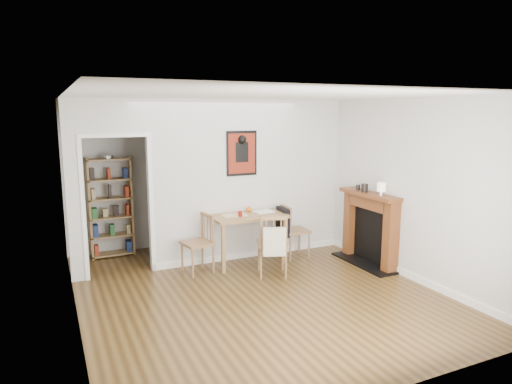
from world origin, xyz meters
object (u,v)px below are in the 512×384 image
dining_table (247,220)px  chair_front (272,244)px  red_glass (240,214)px  chair_right (294,230)px  chair_left (197,244)px  bookshelf (111,208)px  ceramic_jar_a (365,188)px  notebook (263,212)px  fireplace (370,226)px  orange_fruit (249,209)px  mantel_lamp (381,188)px  ceramic_jar_b (358,187)px

dining_table → chair_front: (0.11, -0.68, -0.23)m
red_glass → chair_right: bearing=1.7°
chair_front → red_glass: size_ratio=10.71×
chair_left → bookshelf: size_ratio=0.54×
ceramic_jar_a → dining_table: bearing=155.1°
bookshelf → notebook: (2.22, -1.27, -0.02)m
dining_table → fireplace: 1.97m
chair_front → orange_fruit: chair_front is taller
chair_front → fireplace: (1.67, -0.17, 0.14)m
chair_left → mantel_lamp: bearing=-22.5°
chair_left → notebook: bearing=7.4°
bookshelf → ceramic_jar_b: bearing=-27.6°
notebook → ceramic_jar_b: bearing=-24.1°
mantel_lamp → chair_front: bearing=162.6°
dining_table → red_glass: bearing=-145.9°
chair_right → notebook: bearing=168.0°
ceramic_jar_a → ceramic_jar_b: ceramic_jar_a is taller
notebook → mantel_lamp: bearing=-41.3°
ceramic_jar_b → fireplace: bearing=-74.1°
dining_table → notebook: bearing=5.8°
mantel_lamp → ceramic_jar_a: mantel_lamp is taller
orange_fruit → ceramic_jar_b: bearing=-24.9°
chair_right → ceramic_jar_a: (0.86, -0.71, 0.76)m
ceramic_jar_b → mantel_lamp: bearing=-91.8°
bookshelf → red_glass: 2.25m
fireplace → ceramic_jar_b: ceramic_jar_b is taller
chair_right → orange_fruit: size_ratio=10.83×
chair_right → bookshelf: (-2.74, 1.38, 0.36)m
chair_front → orange_fruit: 0.91m
fireplace → bookshelf: bearing=149.8°
dining_table → ceramic_jar_a: 1.93m
chair_left → fireplace: bearing=-15.4°
chair_front → ceramic_jar_b: 1.75m
chair_front → ceramic_jar_b: ceramic_jar_b is taller
chair_right → chair_front: 0.94m
bookshelf → red_glass: (1.76, -1.41, 0.02)m
dining_table → chair_left: chair_left is taller
red_glass → chair_front: bearing=-64.9°
chair_right → mantel_lamp: bearing=-51.9°
chair_left → mantel_lamp: size_ratio=4.34×
dining_table → chair_front: 0.73m
chair_left → orange_fruit: 1.08m
orange_fruit → mantel_lamp: bearing=-40.0°
chair_right → fireplace: bearing=-39.0°
red_glass → ceramic_jar_b: bearing=-14.6°
fireplace → mantel_lamp: bearing=-105.5°
fireplace → ceramic_jar_a: ceramic_jar_a is taller
orange_fruit → ceramic_jar_b: 1.80m
chair_left → ceramic_jar_b: ceramic_jar_b is taller
dining_table → ceramic_jar_a: ceramic_jar_a is taller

